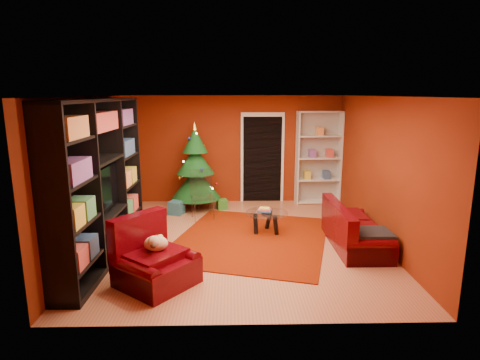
{
  "coord_description": "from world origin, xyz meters",
  "views": [
    {
      "loc": [
        -0.16,
        -6.97,
        2.65
      ],
      "look_at": [
        0.0,
        0.4,
        1.05
      ],
      "focal_mm": 30.0,
      "sensor_mm": 36.0,
      "label": 1
    }
  ],
  "objects_px": {
    "coffee_table": "(267,222)",
    "white_bookshelf": "(318,158)",
    "sofa": "(356,225)",
    "media_unit": "(99,181)",
    "gift_box_red": "(197,201)",
    "rug": "(251,239)",
    "gift_box_green": "(222,204)",
    "christmas_tree": "(196,167)",
    "acrylic_chair": "(203,197)",
    "armchair": "(156,258)",
    "dog": "(156,243)",
    "gift_box_teal": "(176,208)"
  },
  "relations": [
    {
      "from": "dog",
      "to": "gift_box_teal",
      "type": "bearing_deg",
      "value": 41.85
    },
    {
      "from": "acrylic_chair",
      "to": "dog",
      "type": "bearing_deg",
      "value": -112.31
    },
    {
      "from": "gift_box_red",
      "to": "sofa",
      "type": "relative_size",
      "value": 0.13
    },
    {
      "from": "christmas_tree",
      "to": "media_unit",
      "type": "bearing_deg",
      "value": -114.3
    },
    {
      "from": "gift_box_green",
      "to": "dog",
      "type": "distance_m",
      "value": 3.8
    },
    {
      "from": "gift_box_green",
      "to": "sofa",
      "type": "xyz_separation_m",
      "value": [
        2.4,
        -2.37,
        0.27
      ]
    },
    {
      "from": "media_unit",
      "to": "sofa",
      "type": "distance_m",
      "value": 4.4
    },
    {
      "from": "media_unit",
      "to": "coffee_table",
      "type": "distance_m",
      "value": 3.18
    },
    {
      "from": "armchair",
      "to": "christmas_tree",
      "type": "bearing_deg",
      "value": 35.56
    },
    {
      "from": "christmas_tree",
      "to": "gift_box_red",
      "type": "xyz_separation_m",
      "value": [
        -0.02,
        0.23,
        -0.87
      ]
    },
    {
      "from": "gift_box_red",
      "to": "armchair",
      "type": "height_order",
      "value": "armchair"
    },
    {
      "from": "christmas_tree",
      "to": "gift_box_teal",
      "type": "distance_m",
      "value": 1.05
    },
    {
      "from": "gift_box_green",
      "to": "acrylic_chair",
      "type": "bearing_deg",
      "value": -118.91
    },
    {
      "from": "media_unit",
      "to": "white_bookshelf",
      "type": "distance_m",
      "value": 5.34
    },
    {
      "from": "rug",
      "to": "gift_box_red",
      "type": "bearing_deg",
      "value": 117.47
    },
    {
      "from": "armchair",
      "to": "dog",
      "type": "relative_size",
      "value": 2.52
    },
    {
      "from": "media_unit",
      "to": "dog",
      "type": "relative_size",
      "value": 8.37
    },
    {
      "from": "coffee_table",
      "to": "white_bookshelf",
      "type": "bearing_deg",
      "value": 56.69
    },
    {
      "from": "christmas_tree",
      "to": "gift_box_teal",
      "type": "relative_size",
      "value": 6.84
    },
    {
      "from": "rug",
      "to": "coffee_table",
      "type": "xyz_separation_m",
      "value": [
        0.31,
        0.32,
        0.2
      ]
    },
    {
      "from": "coffee_table",
      "to": "dog",
      "type": "bearing_deg",
      "value": -130.73
    },
    {
      "from": "white_bookshelf",
      "to": "coffee_table",
      "type": "relative_size",
      "value": 2.82
    },
    {
      "from": "acrylic_chair",
      "to": "white_bookshelf",
      "type": "bearing_deg",
      "value": 10.92
    },
    {
      "from": "christmas_tree",
      "to": "gift_box_green",
      "type": "height_order",
      "value": "christmas_tree"
    },
    {
      "from": "armchair",
      "to": "coffee_table",
      "type": "relative_size",
      "value": 1.24
    },
    {
      "from": "rug",
      "to": "media_unit",
      "type": "xyz_separation_m",
      "value": [
        -2.47,
        -0.76,
        1.27
      ]
    },
    {
      "from": "dog",
      "to": "coffee_table",
      "type": "bearing_deg",
      "value": -1.76
    },
    {
      "from": "gift_box_green",
      "to": "rug",
      "type": "bearing_deg",
      "value": -73.65
    },
    {
      "from": "media_unit",
      "to": "gift_box_red",
      "type": "height_order",
      "value": "media_unit"
    },
    {
      "from": "gift_box_red",
      "to": "white_bookshelf",
      "type": "height_order",
      "value": "white_bookshelf"
    },
    {
      "from": "rug",
      "to": "media_unit",
      "type": "distance_m",
      "value": 2.89
    },
    {
      "from": "christmas_tree",
      "to": "acrylic_chair",
      "type": "relative_size",
      "value": 2.14
    },
    {
      "from": "gift_box_green",
      "to": "acrylic_chair",
      "type": "height_order",
      "value": "acrylic_chair"
    },
    {
      "from": "sofa",
      "to": "coffee_table",
      "type": "height_order",
      "value": "sofa"
    },
    {
      "from": "media_unit",
      "to": "white_bookshelf",
      "type": "bearing_deg",
      "value": 39.01
    },
    {
      "from": "christmas_tree",
      "to": "white_bookshelf",
      "type": "xyz_separation_m",
      "value": [
        2.94,
        0.42,
        0.13
      ]
    },
    {
      "from": "rug",
      "to": "gift_box_green",
      "type": "xyz_separation_m",
      "value": [
        -0.58,
        1.98,
        0.11
      ]
    },
    {
      "from": "gift_box_teal",
      "to": "white_bookshelf",
      "type": "bearing_deg",
      "value": 15.1
    },
    {
      "from": "gift_box_teal",
      "to": "white_bookshelf",
      "type": "height_order",
      "value": "white_bookshelf"
    },
    {
      "from": "white_bookshelf",
      "to": "sofa",
      "type": "xyz_separation_m",
      "value": [
        0.07,
        -2.9,
        -0.73
      ]
    },
    {
      "from": "white_bookshelf",
      "to": "gift_box_teal",
      "type": "bearing_deg",
      "value": -167.3
    },
    {
      "from": "media_unit",
      "to": "armchair",
      "type": "distance_m",
      "value": 1.71
    },
    {
      "from": "gift_box_green",
      "to": "white_bookshelf",
      "type": "bearing_deg",
      "value": 12.81
    },
    {
      "from": "gift_box_red",
      "to": "gift_box_teal",
      "type": "bearing_deg",
      "value": -118.74
    },
    {
      "from": "coffee_table",
      "to": "acrylic_chair",
      "type": "relative_size",
      "value": 0.86
    },
    {
      "from": "gift_box_teal",
      "to": "gift_box_red",
      "type": "relative_size",
      "value": 1.27
    },
    {
      "from": "gift_box_green",
      "to": "armchair",
      "type": "distance_m",
      "value": 3.85
    },
    {
      "from": "dog",
      "to": "sofa",
      "type": "relative_size",
      "value": 0.22
    },
    {
      "from": "christmas_tree",
      "to": "white_bookshelf",
      "type": "height_order",
      "value": "white_bookshelf"
    },
    {
      "from": "media_unit",
      "to": "gift_box_green",
      "type": "relative_size",
      "value": 14.55
    }
  ]
}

